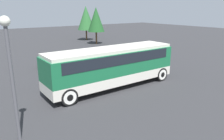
% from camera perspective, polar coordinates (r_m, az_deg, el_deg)
% --- Properties ---
extents(ground_plane, '(120.00, 120.00, 0.00)m').
position_cam_1_polar(ground_plane, '(17.02, 0.00, -4.47)').
color(ground_plane, '#2D2D30').
extents(tour_bus, '(10.40, 2.63, 3.06)m').
position_cam_1_polar(tour_bus, '(16.53, 0.27, 1.64)').
color(tour_bus, silver).
rests_on(tour_bus, ground_plane).
extents(parked_car_near, '(4.65, 1.83, 1.45)m').
position_cam_1_polar(parked_car_near, '(25.90, 0.42, 4.23)').
color(parked_car_near, '#7A6B5B').
rests_on(parked_car_near, ground_plane).
extents(parked_car_mid, '(4.34, 1.88, 1.43)m').
position_cam_1_polar(parked_car_mid, '(22.42, -2.00, 2.38)').
color(parked_car_mid, black).
rests_on(parked_car_mid, ground_plane).
extents(parked_car_far, '(4.52, 1.94, 1.25)m').
position_cam_1_polar(parked_car_far, '(23.80, -13.12, 2.57)').
color(parked_car_far, '#2D5638').
rests_on(parked_car_far, ground_plane).
extents(lamp_post, '(0.44, 0.44, 5.61)m').
position_cam_1_polar(lamp_post, '(10.16, -25.10, 1.84)').
color(lamp_post, '#515156').
rests_on(lamp_post, ground_plane).
extents(tree_left, '(3.22, 3.22, 6.42)m').
position_cam_1_polar(tree_left, '(43.00, -6.82, 13.34)').
color(tree_left, brown).
rests_on(tree_left, ground_plane).
extents(tree_center, '(2.82, 2.82, 6.20)m').
position_cam_1_polar(tree_center, '(37.85, -4.19, 13.03)').
color(tree_center, brown).
rests_on(tree_center, ground_plane).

